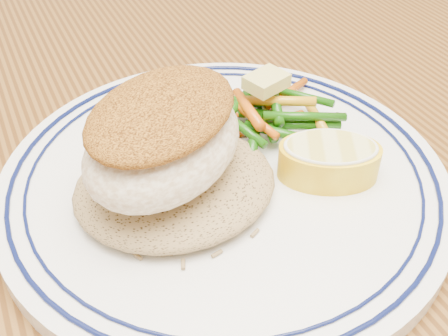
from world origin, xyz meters
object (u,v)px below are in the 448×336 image
dining_table (258,325)px  plate (224,180)px  vegetable_pile (268,112)px  rice_pilaf (175,181)px  fish_fillet (163,136)px  lemon_wedge (329,159)px

dining_table → plate: 0.12m
dining_table → vegetable_pile: bearing=60.6°
dining_table → plate: (-0.01, 0.05, 0.11)m
rice_pilaf → vegetable_pile: 0.10m
fish_fillet → dining_table: bearing=-43.1°
fish_fillet → lemon_wedge: (0.10, -0.03, -0.03)m
plate → lemon_wedge: size_ratio=3.66×
plate → lemon_wedge: (0.06, -0.03, 0.02)m
lemon_wedge → plate: bearing=152.9°
rice_pilaf → lemon_wedge: lemon_wedge is taller
plate → fish_fillet: 0.07m
vegetable_pile → rice_pilaf: bearing=-155.6°
dining_table → vegetable_pile: vegetable_pile is taller
rice_pilaf → dining_table: bearing=-45.2°
fish_fillet → vegetable_pile: fish_fillet is taller
plate → fish_fillet: fish_fillet is taller
vegetable_pile → lemon_wedge: (0.01, -0.07, 0.00)m
dining_table → fish_fillet: (-0.05, 0.04, 0.16)m
fish_fillet → vegetable_pile: size_ratio=1.29×
fish_fillet → lemon_wedge: size_ratio=1.72×
dining_table → plate: size_ratio=4.99×
dining_table → fish_fillet: size_ratio=10.65×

